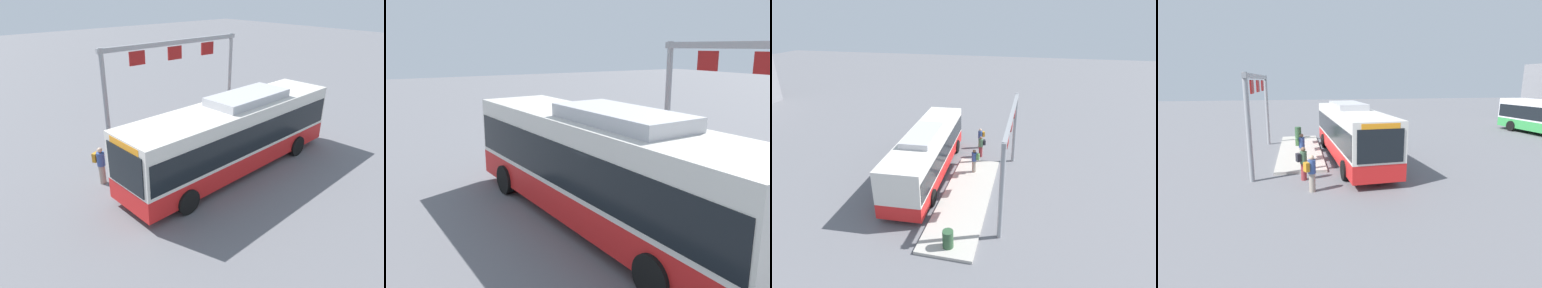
% 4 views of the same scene
% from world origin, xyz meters
% --- Properties ---
extents(ground_plane, '(120.00, 120.00, 0.00)m').
position_xyz_m(ground_plane, '(0.00, 0.00, 0.00)').
color(ground_plane, slate).
extents(platform_curb, '(10.00, 2.80, 0.16)m').
position_xyz_m(platform_curb, '(-2.39, -3.14, 0.08)').
color(platform_curb, '#B2ADA3').
rests_on(platform_curb, ground).
extents(bus_main, '(11.50, 3.12, 3.46)m').
position_xyz_m(bus_main, '(-0.01, -0.00, 1.81)').
color(bus_main, red).
rests_on(bus_main, ground).
extents(person_boarding, '(0.51, 0.60, 1.67)m').
position_xyz_m(person_boarding, '(5.22, -2.70, 0.89)').
color(person_boarding, gray).
rests_on(person_boarding, ground).
extents(person_waiting_near, '(0.48, 0.60, 1.67)m').
position_xyz_m(person_waiting_near, '(3.58, -3.03, 0.89)').
color(person_waiting_near, maroon).
rests_on(person_waiting_near, ground).
extents(person_waiting_mid, '(0.35, 0.53, 1.67)m').
position_xyz_m(person_waiting_mid, '(0.77, -3.06, 1.05)').
color(person_waiting_mid, gray).
rests_on(person_waiting_mid, platform_curb).
extents(platform_sign_gantry, '(9.06, 0.24, 5.20)m').
position_xyz_m(platform_sign_gantry, '(-0.98, -5.49, 3.74)').
color(platform_sign_gantry, gray).
rests_on(platform_sign_gantry, ground).
extents(trash_bin, '(0.52, 0.52, 0.90)m').
position_xyz_m(trash_bin, '(-6.70, -3.24, 0.61)').
color(trash_bin, '#2D5133').
rests_on(trash_bin, platform_curb).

